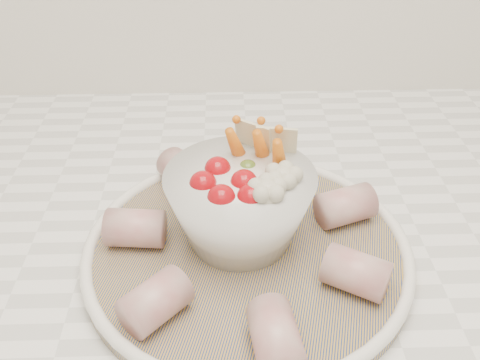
{
  "coord_description": "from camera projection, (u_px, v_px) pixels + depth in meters",
  "views": [
    {
      "loc": [
        -0.2,
        1.01,
        1.29
      ],
      "look_at": [
        -0.19,
        1.4,
        1.0
      ],
      "focal_mm": 40.0,
      "sensor_mm": 36.0,
      "label": 1
    }
  ],
  "objects": [
    {
      "name": "serving_platter",
      "position": [
        247.0,
        250.0,
        0.52
      ],
      "size": [
        0.38,
        0.38,
        0.02
      ],
      "color": "navy",
      "rests_on": "kitchen_counter"
    },
    {
      "name": "veggie_bowl",
      "position": [
        241.0,
        204.0,
        0.5
      ],
      "size": [
        0.14,
        0.14,
        0.11
      ],
      "color": "white",
      "rests_on": "serving_platter"
    },
    {
      "name": "cured_meat_rolls",
      "position": [
        246.0,
        233.0,
        0.5
      ],
      "size": [
        0.27,
        0.29,
        0.04
      ],
      "color": "#A84D4F",
      "rests_on": "serving_platter"
    }
  ]
}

